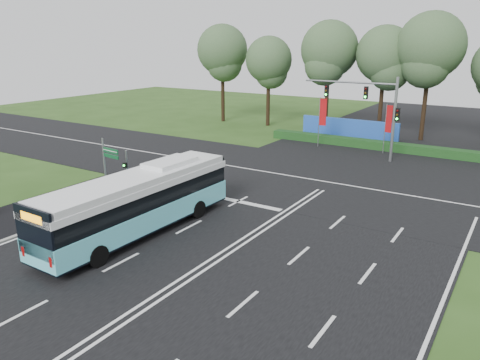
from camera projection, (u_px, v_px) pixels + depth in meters
name	position (u px, v px, depth m)	size (l,w,h in m)	color
ground	(240.00, 241.00, 23.81)	(120.00, 120.00, 0.00)	#2B4A18
road_main	(240.00, 241.00, 23.81)	(20.00, 120.00, 0.04)	black
road_cross	(329.00, 183.00, 33.52)	(120.00, 14.00, 0.05)	black
bike_path	(36.00, 212.00, 27.78)	(5.00, 18.00, 0.06)	black
kerb_strip	(62.00, 219.00, 26.54)	(0.25, 18.00, 0.12)	gray
city_bus	(139.00, 202.00, 24.28)	(2.79, 12.12, 3.47)	#63D5E6
pedestrian_signal	(127.00, 171.00, 30.44)	(0.28, 0.40, 3.01)	gray
street_sign	(107.00, 162.00, 29.35)	(1.54, 0.27, 3.96)	gray
banner_flag_left	(322.00, 115.00, 43.91)	(0.69, 0.15, 4.72)	gray
banner_flag_mid	(388.00, 122.00, 41.16)	(0.64, 0.25, 4.48)	gray
traffic_light_gantry	(373.00, 105.00, 38.96)	(8.41, 0.28, 7.00)	gray
hedge	(380.00, 146.00, 43.53)	(22.00, 1.20, 0.80)	#173C16
blue_hoarding	(349.00, 130.00, 47.40)	(10.00, 0.30, 2.20)	blue
eucalyptus_row	(444.00, 53.00, 44.74)	(55.18, 9.15, 12.59)	black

